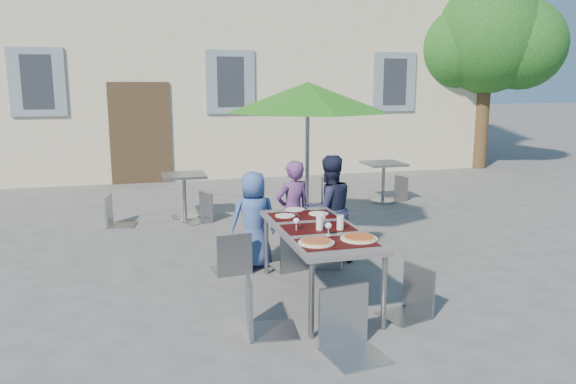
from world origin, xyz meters
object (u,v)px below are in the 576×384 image
object	(u,v)px
chair_3	(261,272)
bg_chair_r_0	(200,190)
chair_2	(326,226)
bg_chair_l_1	(328,173)
patio_umbrella	(308,99)
bg_chair_l_0	(114,192)
child_1	(293,212)
chair_5	(351,282)
chair_0	(232,228)
cafe_table_1	(383,175)
chair_4	(413,263)
chair_1	(293,223)
bg_chair_r_1	(398,174)
cafe_table_0	(184,188)
dining_table	(318,233)
pizza_near_right	(359,238)
child_0	(254,220)
child_2	(329,210)
pizza_near_left	(316,242)

from	to	relation	value
chair_3	bg_chair_r_0	distance (m)	4.24
chair_2	chair_3	distance (m)	1.92
bg_chair_l_1	patio_umbrella	bearing A→B (deg)	-115.20
patio_umbrella	bg_chair_l_0	size ratio (longest dim) A/B	2.40
child_1	chair_5	bearing A→B (deg)	70.24
child_1	chair_2	size ratio (longest dim) A/B	1.43
chair_0	cafe_table_1	size ratio (longest dim) A/B	1.26
chair_4	bg_chair_l_0	size ratio (longest dim) A/B	0.97
chair_1	chair_3	distance (m)	1.75
chair_4	patio_umbrella	world-z (taller)	patio_umbrella
child_1	chair_2	xyz separation A→B (m)	(0.32, -0.30, -0.12)
child_1	bg_chair_r_1	xyz separation A→B (m)	(2.92, 3.10, -0.14)
bg_chair_r_0	bg_chair_l_1	world-z (taller)	bg_chair_l_1
chair_1	bg_chair_r_0	size ratio (longest dim) A/B	1.11
cafe_table_1	bg_chair_l_1	xyz separation A→B (m)	(-0.97, 0.35, 0.04)
chair_4	cafe_table_0	world-z (taller)	chair_4
chair_2	dining_table	bearing A→B (deg)	-113.54
pizza_near_right	bg_chair_r_1	distance (m)	5.56
chair_3	bg_chair_r_0	size ratio (longest dim) A/B	1.11
chair_5	bg_chair_l_1	size ratio (longest dim) A/B	1.10
child_0	chair_2	xyz separation A→B (m)	(0.82, -0.27, -0.06)
chair_5	cafe_table_1	distance (m)	6.03
child_0	chair_4	xyz separation A→B (m)	(1.16, -1.80, -0.06)
chair_2	cafe_table_1	bearing A→B (deg)	55.51
child_1	chair_4	xyz separation A→B (m)	(0.66, -1.84, -0.12)
dining_table	chair_5	world-z (taller)	chair_5
child_2	bg_chair_l_0	size ratio (longest dim) A/B	1.45
bg_chair_l_0	chair_0	bearing A→B (deg)	-62.59
child_1	chair_2	distance (m)	0.46
dining_table	bg_chair_l_1	bearing A→B (deg)	69.68
pizza_near_left	patio_umbrella	bearing A→B (deg)	74.70
chair_3	child_1	bearing A→B (deg)	66.27
cafe_table_0	bg_chair_l_0	bearing A→B (deg)	-168.64
chair_0	bg_chair_l_1	bearing A→B (deg)	55.90
chair_2	chair_4	size ratio (longest dim) A/B	1.00
child_0	patio_umbrella	world-z (taller)	patio_umbrella
chair_5	patio_umbrella	bearing A→B (deg)	79.05
dining_table	pizza_near_left	bearing A→B (deg)	-109.87
patio_umbrella	cafe_table_0	world-z (taller)	patio_umbrella
dining_table	bg_chair_r_0	distance (m)	3.69
dining_table	chair_4	world-z (taller)	chair_4
child_1	chair_3	distance (m)	2.02
chair_3	bg_chair_l_1	size ratio (longest dim) A/B	1.04
pizza_near_left	chair_4	world-z (taller)	chair_4
bg_chair_l_1	child_0	bearing A→B (deg)	-122.02
chair_5	cafe_table_0	world-z (taller)	chair_5
chair_1	bg_chair_l_1	bearing A→B (deg)	64.96
dining_table	child_2	bearing A→B (deg)	65.55
child_0	chair_5	world-z (taller)	child_0
chair_0	bg_chair_r_0	size ratio (longest dim) A/B	1.07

